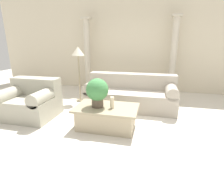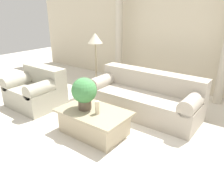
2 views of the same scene
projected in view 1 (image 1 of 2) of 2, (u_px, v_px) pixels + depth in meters
name	position (u px, v px, depth m)	size (l,w,h in m)	color
ground_plane	(117.00, 120.00, 3.71)	(16.00, 16.00, 0.00)	silver
wall_back	(134.00, 42.00, 5.77)	(10.00, 0.06, 3.20)	beige
sofa_long	(130.00, 94.00, 4.41)	(2.21, 0.90, 0.83)	#ADA393
loveseat	(31.00, 101.00, 3.86)	(1.10, 0.90, 0.83)	#A8A492
coffee_table	(107.00, 117.00, 3.37)	(1.19, 0.75, 0.42)	tan
potted_plant	(97.00, 91.00, 3.23)	(0.42, 0.42, 0.54)	brown
pillar_candle	(112.00, 103.00, 3.21)	(0.07, 0.07, 0.22)	beige
floor_lamp	(78.00, 56.00, 4.62)	(0.33, 0.33, 1.48)	gray
column_left	(87.00, 54.00, 5.84)	(0.28, 0.28, 2.35)	beige
column_right	(173.00, 56.00, 5.24)	(0.28, 0.28, 2.35)	beige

